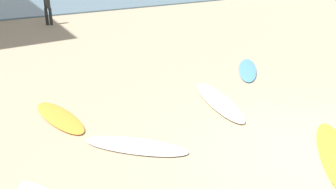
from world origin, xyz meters
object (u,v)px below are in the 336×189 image
object	(u,v)px
surfboard_1	(136,146)
surfboard_4	(60,117)
surfboard_5	(336,154)
surfboard_6	(248,70)
beachgoer_near	(47,5)
surfboard_0	(219,101)

from	to	relation	value
surfboard_1	surfboard_4	bearing A→B (deg)	-110.72
surfboard_1	surfboard_5	bearing A→B (deg)	99.79
surfboard_1	surfboard_5	xyz separation A→B (m)	(2.79, -2.14, -0.00)
surfboard_4	surfboard_6	bearing A→B (deg)	-4.37
surfboard_4	beachgoer_near	world-z (taller)	beachgoer_near
surfboard_0	surfboard_4	distance (m)	3.60
surfboard_0	surfboard_6	bearing A→B (deg)	48.58
surfboard_4	surfboard_6	size ratio (longest dim) A/B	0.89
surfboard_1	surfboard_0	bearing A→B (deg)	154.03
surfboard_6	surfboard_5	bearing A→B (deg)	107.10
surfboard_6	beachgoer_near	world-z (taller)	beachgoer_near
surfboard_4	surfboard_6	xyz separation A→B (m)	(5.68, 0.21, -0.00)
surfboard_5	beachgoer_near	distance (m)	14.55
surfboard_1	surfboard_4	xyz separation A→B (m)	(-0.79, 1.95, 0.00)
surfboard_1	surfboard_6	bearing A→B (deg)	161.18
surfboard_5	surfboard_0	bearing A→B (deg)	-39.92
surfboard_5	surfboard_6	size ratio (longest dim) A/B	1.11
surfboard_5	beachgoer_near	bearing A→B (deg)	-40.04
surfboard_0	beachgoer_near	size ratio (longest dim) A/B	1.52
surfboard_5	surfboard_1	bearing A→B (deg)	9.22
surfboard_1	surfboard_4	distance (m)	2.10
surfboard_4	beachgoer_near	bearing A→B (deg)	68.58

